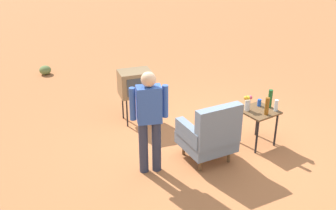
# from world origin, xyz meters

# --- Properties ---
(ground_plane) EXTENTS (60.00, 60.00, 0.00)m
(ground_plane) POSITION_xyz_m (0.00, 0.00, 0.00)
(ground_plane) COLOR #B76B3D
(armchair) EXTENTS (0.85, 0.85, 1.06)m
(armchair) POSITION_xyz_m (0.25, 0.26, 0.50)
(armchair) COLOR brown
(armchair) RESTS_ON ground
(side_table) EXTENTS (0.56, 0.56, 0.65)m
(side_table) POSITION_xyz_m (-0.79, 0.27, 0.55)
(side_table) COLOR black
(side_table) RESTS_ON ground
(tv_on_stand) EXTENTS (0.69, 0.57, 1.03)m
(tv_on_stand) POSITION_xyz_m (0.53, -1.66, 0.78)
(tv_on_stand) COLOR black
(tv_on_stand) RESTS_ON ground
(person_standing) EXTENTS (0.54, 0.34, 1.64)m
(person_standing) POSITION_xyz_m (1.18, -0.04, 0.94)
(person_standing) COLOR #2D3347
(person_standing) RESTS_ON ground
(bottle_short_clear) EXTENTS (0.06, 0.06, 0.20)m
(bottle_short_clear) POSITION_xyz_m (-1.01, 0.43, 0.75)
(bottle_short_clear) COLOR silver
(bottle_short_clear) RESTS_ON side_table
(soda_can_blue) EXTENTS (0.07, 0.07, 0.12)m
(soda_can_blue) POSITION_xyz_m (-0.91, 0.14, 0.71)
(soda_can_blue) COLOR blue
(soda_can_blue) RESTS_ON side_table
(bottle_tall_amber) EXTENTS (0.07, 0.07, 0.30)m
(bottle_tall_amber) POSITION_xyz_m (-0.77, 0.44, 0.80)
(bottle_tall_amber) COLOR brown
(bottle_tall_amber) RESTS_ON side_table
(bottle_wine_green) EXTENTS (0.07, 0.07, 0.32)m
(bottle_wine_green) POSITION_xyz_m (-1.02, 0.27, 0.81)
(bottle_wine_green) COLOR #1E5623
(bottle_wine_green) RESTS_ON side_table
(flower_vase) EXTENTS (0.15, 0.10, 0.27)m
(flower_vase) POSITION_xyz_m (-0.62, 0.15, 0.80)
(flower_vase) COLOR silver
(flower_vase) RESTS_ON side_table
(shrub_mid) EXTENTS (0.29, 0.29, 0.23)m
(shrub_mid) POSITION_xyz_m (1.22, -5.18, 0.11)
(shrub_mid) COLOR olive
(shrub_mid) RESTS_ON ground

